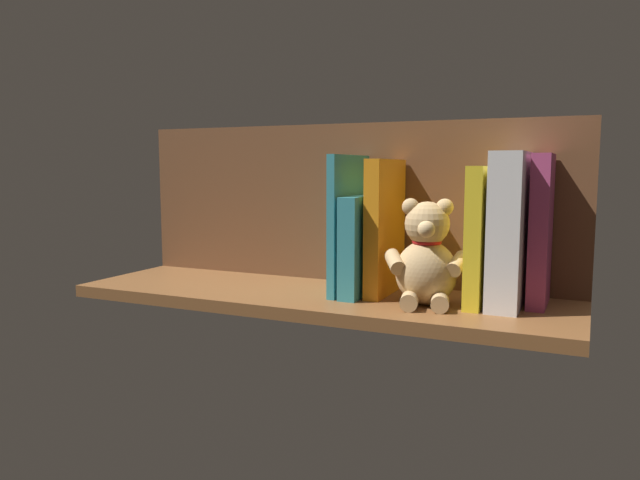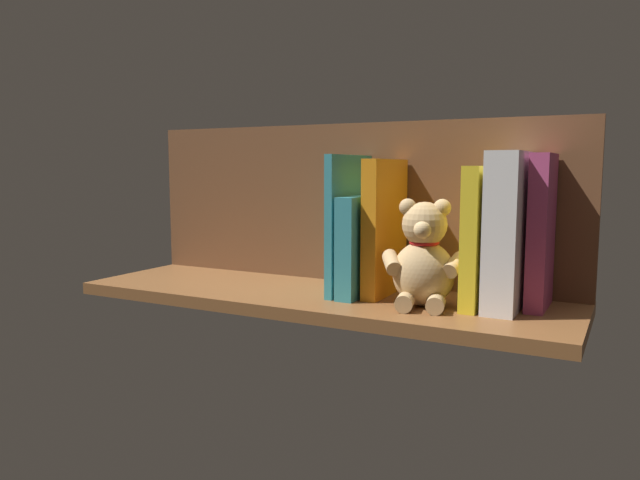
{
  "view_description": "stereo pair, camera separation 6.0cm",
  "coord_description": "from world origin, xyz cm",
  "views": [
    {
      "loc": [
        -45.19,
        98.63,
        22.5
      ],
      "look_at": [
        0.0,
        0.0,
        9.54
      ],
      "focal_mm": 33.74,
      "sensor_mm": 36.0,
      "label": 1
    },
    {
      "loc": [
        -50.55,
        95.99,
        22.5
      ],
      "look_at": [
        0.0,
        0.0,
        9.54
      ],
      "focal_mm": 33.74,
      "sensor_mm": 36.0,
      "label": 2
    }
  ],
  "objects": [
    {
      "name": "book_1",
      "position": [
        -28.21,
        -2.85,
        11.44
      ],
      "size": [
        2.65,
        16.3,
        22.88
      ],
      "primitive_type": "cube",
      "color": "yellow",
      "rests_on": "ground_plane"
    },
    {
      "name": "book_2",
      "position": [
        -11.28,
        -3.38,
        12.05
      ],
      "size": [
        2.71,
        15.24,
        24.1
      ],
      "primitive_type": "cube",
      "color": "orange",
      "rests_on": "ground_plane"
    },
    {
      "name": "book_4",
      "position": [
        -4.65,
        -2.5,
        12.44
      ],
      "size": [
        1.43,
        17.01,
        24.89
      ],
      "primitive_type": "cube",
      "color": "teal",
      "rests_on": "ground_plane"
    },
    {
      "name": "shelf_back_panel",
      "position": [
        0.0,
        -12.15,
        15.6
      ],
      "size": [
        90.96,
        1.5,
        31.21
      ],
      "primitive_type": "cube",
      "color": "brown",
      "rests_on": "ground_plane"
    },
    {
      "name": "book_0",
      "position": [
        -37.4,
        -5.12,
        12.43
      ],
      "size": [
        2.93,
        11.76,
        24.86
      ],
      "primitive_type": "cube",
      "color": "#B23F72",
      "rests_on": "ground_plane"
    },
    {
      "name": "dictionary_thick_white",
      "position": [
        -32.73,
        -2.73,
        12.57
      ],
      "size": [
        5.02,
        16.34,
        25.15
      ],
      "primitive_type": "cube",
      "color": "silver",
      "rests_on": "ground_plane"
    },
    {
      "name": "teddy_bear",
      "position": [
        -20.4,
        2.44,
        7.76
      ],
      "size": [
        13.98,
        12.75,
        17.64
      ],
      "rotation": [
        0.0,
        0.0,
        0.22
      ],
      "color": "tan",
      "rests_on": "ground_plane"
    },
    {
      "name": "book_3",
      "position": [
        -7.65,
        -2.29,
        8.84
      ],
      "size": [
        3.17,
        17.42,
        17.68
      ],
      "primitive_type": "cube",
      "color": "teal",
      "rests_on": "ground_plane"
    },
    {
      "name": "ground_plane",
      "position": [
        0.0,
        0.0,
        -1.1
      ],
      "size": [
        90.96,
        28.81,
        2.2
      ],
      "primitive_type": "cube",
      "color": "brown"
    }
  ]
}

